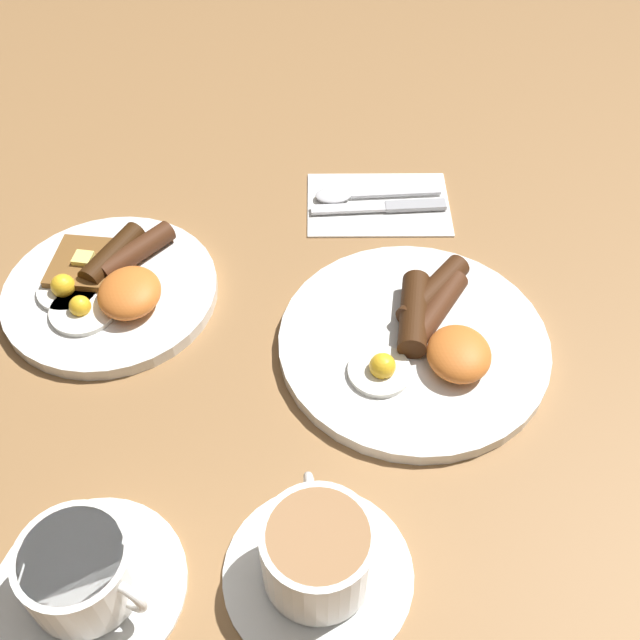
{
  "coord_description": "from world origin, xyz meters",
  "views": [
    {
      "loc": [
        -0.5,
        0.08,
        0.61
      ],
      "look_at": [
        0.01,
        0.1,
        0.03
      ],
      "focal_mm": 42.0,
      "sensor_mm": 36.0,
      "label": 1
    }
  ],
  "objects_px": {
    "teacup_near": "(318,557)",
    "teacup_far": "(83,575)",
    "breakfast_plate_far": "(110,287)",
    "breakfast_plate_near": "(418,339)",
    "knife": "(387,207)",
    "spoon": "(347,195)"
  },
  "relations": [
    {
      "from": "teacup_near",
      "to": "teacup_far",
      "type": "relative_size",
      "value": 0.99
    },
    {
      "from": "breakfast_plate_far",
      "to": "breakfast_plate_near",
      "type": "bearing_deg",
      "value": -100.82
    },
    {
      "from": "breakfast_plate_far",
      "to": "teacup_far",
      "type": "height_order",
      "value": "teacup_far"
    },
    {
      "from": "breakfast_plate_near",
      "to": "breakfast_plate_far",
      "type": "distance_m",
      "value": 0.34
    },
    {
      "from": "knife",
      "to": "breakfast_plate_far",
      "type": "bearing_deg",
      "value": 20.96
    },
    {
      "from": "breakfast_plate_near",
      "to": "teacup_far",
      "type": "height_order",
      "value": "teacup_far"
    },
    {
      "from": "knife",
      "to": "spoon",
      "type": "height_order",
      "value": "spoon"
    },
    {
      "from": "breakfast_plate_far",
      "to": "teacup_near",
      "type": "relative_size",
      "value": 1.48
    },
    {
      "from": "spoon",
      "to": "breakfast_plate_near",
      "type": "bearing_deg",
      "value": 101.85
    },
    {
      "from": "breakfast_plate_near",
      "to": "breakfast_plate_far",
      "type": "relative_size",
      "value": 1.19
    },
    {
      "from": "teacup_far",
      "to": "spoon",
      "type": "xyz_separation_m",
      "value": [
        0.5,
        -0.21,
        -0.02
      ]
    },
    {
      "from": "teacup_near",
      "to": "knife",
      "type": "xyz_separation_m",
      "value": [
        0.46,
        -0.07,
        -0.03
      ]
    },
    {
      "from": "breakfast_plate_near",
      "to": "spoon",
      "type": "height_order",
      "value": "breakfast_plate_near"
    },
    {
      "from": "teacup_near",
      "to": "spoon",
      "type": "distance_m",
      "value": 0.48
    },
    {
      "from": "breakfast_plate_far",
      "to": "spoon",
      "type": "relative_size",
      "value": 1.47
    },
    {
      "from": "teacup_near",
      "to": "teacup_far",
      "type": "height_order",
      "value": "teacup_near"
    },
    {
      "from": "teacup_near",
      "to": "knife",
      "type": "bearing_deg",
      "value": -8.53
    },
    {
      "from": "teacup_far",
      "to": "spoon",
      "type": "distance_m",
      "value": 0.54
    },
    {
      "from": "breakfast_plate_far",
      "to": "spoon",
      "type": "distance_m",
      "value": 0.31
    },
    {
      "from": "breakfast_plate_far",
      "to": "teacup_near",
      "type": "height_order",
      "value": "teacup_near"
    },
    {
      "from": "breakfast_plate_near",
      "to": "teacup_near",
      "type": "distance_m",
      "value": 0.27
    },
    {
      "from": "breakfast_plate_near",
      "to": "teacup_near",
      "type": "height_order",
      "value": "teacup_near"
    }
  ]
}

